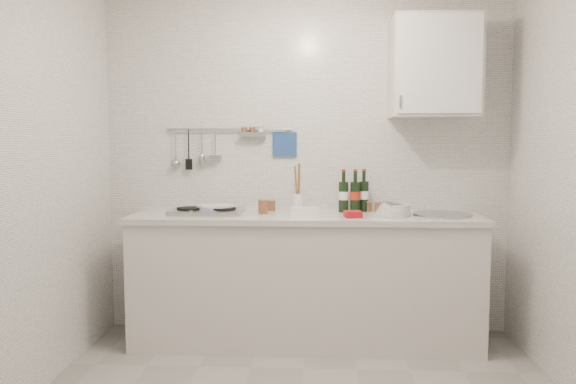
% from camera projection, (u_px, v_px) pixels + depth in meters
% --- Properties ---
extents(back_wall, '(3.00, 0.02, 2.50)m').
position_uv_depth(back_wall, '(306.00, 166.00, 4.21)').
color(back_wall, silver).
rests_on(back_wall, floor).
extents(wall_left, '(0.02, 2.80, 2.50)m').
position_uv_depth(wall_left, '(10.00, 176.00, 2.89)').
color(wall_left, silver).
rests_on(wall_left, floor).
extents(counter, '(2.44, 0.64, 0.96)m').
position_uv_depth(counter, '(306.00, 282.00, 3.98)').
color(counter, beige).
rests_on(counter, floor).
extents(wall_rail, '(0.98, 0.09, 0.34)m').
position_uv_depth(wall_rail, '(226.00, 142.00, 4.19)').
color(wall_rail, '#93969B').
rests_on(wall_rail, back_wall).
extents(wall_cabinet, '(0.60, 0.38, 0.70)m').
position_uv_depth(wall_cabinet, '(435.00, 67.00, 3.92)').
color(wall_cabinet, beige).
rests_on(wall_cabinet, back_wall).
extents(plate_stack_hob, '(0.31, 0.30, 0.05)m').
position_uv_depth(plate_stack_hob, '(214.00, 209.00, 4.04)').
color(plate_stack_hob, '#4B5AAA').
rests_on(plate_stack_hob, counter).
extents(plate_stack_sink, '(0.26, 0.25, 0.09)m').
position_uv_depth(plate_stack_sink, '(394.00, 210.00, 3.86)').
color(plate_stack_sink, white).
rests_on(plate_stack_sink, counter).
extents(wine_bottles, '(0.22, 0.12, 0.31)m').
position_uv_depth(wine_bottles, '(354.00, 191.00, 4.07)').
color(wine_bottles, black).
rests_on(wine_bottles, counter).
extents(butter_dish, '(0.20, 0.11, 0.06)m').
position_uv_depth(butter_dish, '(305.00, 212.00, 3.85)').
color(butter_dish, white).
rests_on(butter_dish, counter).
extents(strawberry_punnet, '(0.12, 0.12, 0.04)m').
position_uv_depth(strawberry_punnet, '(353.00, 214.00, 3.77)').
color(strawberry_punnet, red).
rests_on(strawberry_punnet, counter).
extents(utensil_crock, '(0.09, 0.09, 0.35)m').
position_uv_depth(utensil_crock, '(297.00, 200.00, 4.09)').
color(utensil_crock, white).
rests_on(utensil_crock, counter).
extents(jar_a, '(0.07, 0.07, 0.08)m').
position_uv_depth(jar_a, '(271.00, 205.00, 4.15)').
color(jar_a, brown).
rests_on(jar_a, counter).
extents(jar_b, '(0.06, 0.06, 0.08)m').
position_uv_depth(jar_b, '(368.00, 206.00, 4.11)').
color(jar_b, brown).
rests_on(jar_b, counter).
extents(jar_c, '(0.07, 0.07, 0.09)m').
position_uv_depth(jar_c, '(379.00, 207.00, 4.00)').
color(jar_c, brown).
rests_on(jar_c, counter).
extents(jar_d, '(0.07, 0.07, 0.11)m').
position_uv_depth(jar_d, '(263.00, 206.00, 3.97)').
color(jar_d, brown).
rests_on(jar_d, counter).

